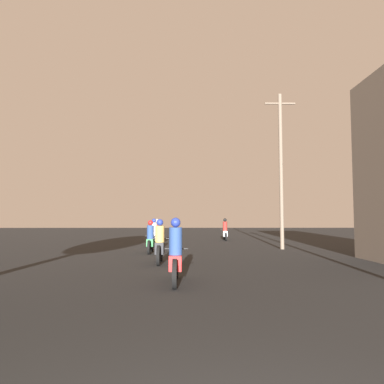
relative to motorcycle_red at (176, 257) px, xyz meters
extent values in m
cylinder|color=black|center=(0.00, 0.77, -0.30)|extent=(0.10, 0.68, 0.68)
cylinder|color=black|center=(0.00, -0.72, -0.30)|extent=(0.10, 0.68, 0.68)
cube|color=red|center=(0.00, 0.03, -0.12)|extent=(0.30, 0.90, 0.36)
cylinder|color=black|center=(0.00, 0.51, 0.16)|extent=(0.60, 0.04, 0.04)
cylinder|color=navy|center=(0.00, -0.06, 0.40)|extent=(0.32, 0.32, 0.67)
sphere|color=navy|center=(0.00, -0.06, 0.85)|extent=(0.24, 0.24, 0.24)
cylinder|color=black|center=(-0.67, 4.69, -0.30)|extent=(0.10, 0.68, 0.68)
cylinder|color=black|center=(-0.67, 3.41, -0.30)|extent=(0.10, 0.68, 0.68)
cube|color=black|center=(-0.67, 4.05, -0.09)|extent=(0.30, 0.86, 0.41)
cylinder|color=black|center=(-0.67, 4.47, 0.21)|extent=(0.60, 0.04, 0.04)
cylinder|color=#B28E47|center=(-0.67, 3.97, 0.40)|extent=(0.32, 0.32, 0.57)
sphere|color=navy|center=(-0.67, 3.97, 0.80)|extent=(0.24, 0.24, 0.24)
cylinder|color=black|center=(-1.39, 8.82, -0.33)|extent=(0.10, 0.62, 0.62)
cylinder|color=black|center=(-1.39, 7.36, -0.33)|extent=(0.10, 0.62, 0.62)
cube|color=#1E6B33|center=(-1.39, 8.09, -0.16)|extent=(0.30, 0.91, 0.34)
cylinder|color=black|center=(-1.39, 8.57, 0.11)|extent=(0.60, 0.04, 0.04)
cylinder|color=navy|center=(-1.39, 8.00, 0.32)|extent=(0.32, 0.32, 0.61)
sphere|color=#A51919|center=(-1.39, 8.00, 0.74)|extent=(0.24, 0.24, 0.24)
cylinder|color=black|center=(-1.58, 12.91, -0.30)|extent=(0.10, 0.67, 0.67)
cylinder|color=black|center=(-1.58, 11.45, -0.30)|extent=(0.10, 0.67, 0.67)
cube|color=silver|center=(-1.58, 12.18, -0.14)|extent=(0.30, 0.76, 0.33)
cylinder|color=black|center=(-1.58, 12.66, 0.13)|extent=(0.60, 0.04, 0.04)
cylinder|color=silver|center=(-1.58, 12.11, 0.36)|extent=(0.32, 0.32, 0.66)
sphere|color=navy|center=(-1.58, 12.11, 0.81)|extent=(0.24, 0.24, 0.24)
cylinder|color=black|center=(-1.64, 15.78, -0.33)|extent=(0.10, 0.62, 0.62)
cylinder|color=black|center=(-1.64, 14.45, -0.33)|extent=(0.10, 0.62, 0.62)
cube|color=gold|center=(-1.64, 15.11, -0.16)|extent=(0.30, 0.71, 0.34)
cylinder|color=black|center=(-1.64, 15.55, 0.11)|extent=(0.60, 0.04, 0.04)
cylinder|color=maroon|center=(-1.64, 15.04, 0.34)|extent=(0.32, 0.32, 0.65)
sphere|color=silver|center=(-1.64, 15.04, 0.78)|extent=(0.24, 0.24, 0.24)
cylinder|color=black|center=(3.02, 18.25, -0.35)|extent=(0.10, 0.58, 0.58)
cylinder|color=black|center=(3.02, 16.93, -0.35)|extent=(0.10, 0.58, 0.58)
cube|color=#ADADB2|center=(3.02, 17.59, -0.15)|extent=(0.30, 0.87, 0.39)
cylinder|color=black|center=(3.02, 18.02, 0.14)|extent=(0.60, 0.04, 0.04)
cylinder|color=maroon|center=(3.02, 17.51, 0.37)|extent=(0.32, 0.32, 0.66)
sphere|color=black|center=(3.02, 17.51, 0.83)|extent=(0.24, 0.24, 0.24)
cylinder|color=#6B5B4C|center=(5.19, 10.00, 3.42)|extent=(0.20, 0.20, 8.12)
cylinder|color=#6B5B4C|center=(5.19, 10.00, 6.99)|extent=(1.60, 0.10, 0.10)
camera|label=1|loc=(0.27, -9.25, 0.96)|focal=35.00mm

